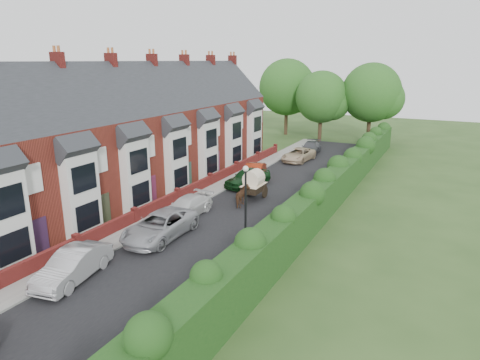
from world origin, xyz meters
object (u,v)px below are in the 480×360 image
Objects in this scene: car_white at (187,207)px; horse at (243,196)px; car_silver_b at (160,226)px; car_beige at (299,155)px; car_red at (254,172)px; car_green at (248,178)px; lamppost at (246,199)px; car_grey at (311,148)px; horse_cart at (254,182)px; car_silver_a at (73,265)px.

car_white is 4.44m from horse.
car_beige is (0.71, 23.61, -0.09)m from car_silver_b.
car_green is at bearing -93.19° from car_red.
car_silver_b reaches higher than horse.
lamppost is 8.66m from horse.
car_grey is (0.71, 27.85, -0.10)m from car_silver_b.
lamppost is at bearing -27.47° from car_white.
car_white is 19.71m from car_beige.
lamppost is at bearing -72.74° from car_beige.
horse_cart is at bearing 77.52° from car_silver_b.
car_beige is at bearing -96.86° from car_grey.
car_green is at bearing 88.25° from car_white.
horse_cart is at bearing -79.99° from car_beige.
lamppost is at bearing -67.75° from horse_cart.
lamppost is 1.16× the size of car_red.
lamppost is 2.82× the size of horse.
car_silver_a is 1.00× the size of car_green.
car_white is at bearing -88.87° from car_beige.
car_white is 2.54× the size of horse.
lamppost is at bearing -80.41° from car_red.
car_beige is 1.05× the size of car_grey.
car_green is at bearing 78.09° from car_silver_a.
car_silver_a reaches higher than car_red.
lamppost is 0.91× the size of car_silver_b.
horse_cart is at bearing 68.02° from car_white.
horse is at bearing -90.00° from horse_cart.
horse_cart reaches higher than car_red.
car_green is (0.67, 18.59, 0.03)m from car_silver_a.
car_beige is at bearing 88.74° from car_white.
car_silver_a is at bearing -87.19° from car_white.
lamppost is 1.04× the size of car_beige.
car_silver_a is 2.55× the size of horse.
car_green is 11.22m from car_beige.
lamppost is 9.39m from car_silver_a.
car_red is at bearing -83.63° from horse.
car_beige reaches higher than car_grey.
car_silver_b is at bearing -98.33° from car_grey.
car_grey is 2.60× the size of horse.
horse_cart is at bearing -93.16° from car_grey.
car_silver_b is at bearing -177.88° from lamppost.
car_white is 23.94m from car_grey.
horse is (2.31, -7.04, 0.04)m from car_red.
car_green reaches higher than car_beige.
car_silver_a is at bearing -97.59° from car_silver_b.
car_green is at bearing -88.51° from car_beige.
car_silver_b is 1.14× the size of car_beige.
car_grey is 18.36m from horse_cart.
car_white is at bearing 42.70° from horse.
car_red reaches higher than car_beige.
lamppost is 24.07m from car_beige.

